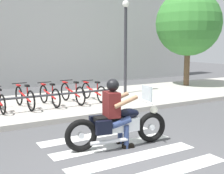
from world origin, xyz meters
TOP-DOWN VIEW (x-y plane):
  - ground_plane at (0.00, 0.00)m, footprint 48.00×48.00m
  - sidewalk at (0.00, 5.21)m, footprint 24.00×4.40m
  - crosswalk_stripe_1 at (0.23, -0.80)m, footprint 2.80×0.40m
  - crosswalk_stripe_2 at (0.23, 0.00)m, footprint 2.80×0.40m
  - crosswalk_stripe_3 at (0.23, 0.80)m, footprint 2.80×0.40m
  - crosswalk_stripe_4 at (0.23, 1.60)m, footprint 2.80×0.40m
  - motorcycle at (0.29, 0.68)m, footprint 2.29×0.77m
  - rider at (0.21, 0.69)m, footprint 0.68×0.60m
  - bicycle_2 at (-0.66, 4.79)m, footprint 0.48×1.73m
  - bicycle_3 at (0.15, 4.79)m, footprint 0.48×1.61m
  - bicycle_4 at (0.96, 4.79)m, footprint 0.48×1.72m
  - bicycle_5 at (1.78, 4.79)m, footprint 0.48×1.61m
  - bike_rack at (-0.25, 4.24)m, footprint 4.66×0.07m
  - street_lamp at (3.66, 5.61)m, footprint 0.28×0.28m
  - tree_near_rack at (7.51, 6.01)m, footprint 3.14×3.14m
  - building_backdrop at (0.00, 10.91)m, footprint 24.00×1.20m

SIDE VIEW (x-z plane):
  - ground_plane at x=0.00m, z-range 0.00..0.00m
  - crosswalk_stripe_1 at x=0.23m, z-range 0.00..0.01m
  - crosswalk_stripe_2 at x=0.23m, z-range 0.00..0.01m
  - crosswalk_stripe_3 at x=0.23m, z-range 0.00..0.01m
  - crosswalk_stripe_4 at x=0.23m, z-range 0.00..0.01m
  - sidewalk at x=0.00m, z-range 0.00..0.15m
  - motorcycle at x=0.29m, z-range -0.16..1.11m
  - bicycle_5 at x=1.78m, z-range 0.12..0.84m
  - bicycle_3 at x=0.15m, z-range 0.12..0.88m
  - bicycle_4 at x=0.96m, z-range 0.12..0.89m
  - bicycle_2 at x=-0.66m, z-range 0.12..0.89m
  - bike_rack at x=-0.25m, z-range 0.33..0.81m
  - rider at x=0.21m, z-range 0.11..1.57m
  - street_lamp at x=3.66m, z-range 0.44..4.33m
  - building_backdrop at x=0.00m, z-range 0.00..6.05m
  - tree_near_rack at x=7.51m, z-range 0.79..5.53m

